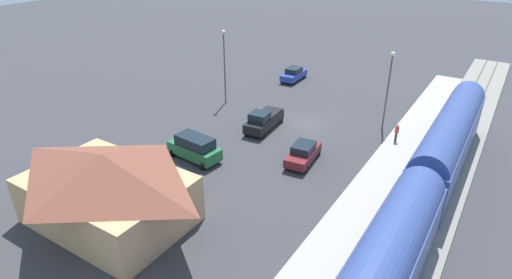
{
  "coord_description": "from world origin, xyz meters",
  "views": [
    {
      "loc": [
        -17.14,
        36.7,
        18.2
      ],
      "look_at": [
        1.17,
        7.81,
        1.0
      ],
      "focal_mm": 29.64,
      "sensor_mm": 36.0,
      "label": 1
    }
  ],
  "objects_px": {
    "sedan_blue": "(294,74)",
    "light_pole_near_platform": "(389,82)",
    "pedestrian_on_platform": "(397,132)",
    "suv_green": "(195,147)",
    "sedan_maroon": "(303,153)",
    "station_building": "(107,187)",
    "pickup_black": "(264,120)",
    "light_pole_lot_center": "(224,59)"
  },
  "relations": [
    {
      "from": "station_building",
      "to": "pedestrian_on_platform",
      "type": "xyz_separation_m",
      "value": [
        -13.27,
        -22.09,
        -1.45
      ]
    },
    {
      "from": "pickup_black",
      "to": "light_pole_lot_center",
      "type": "distance_m",
      "value": 9.42
    },
    {
      "from": "pedestrian_on_platform",
      "to": "light_pole_lot_center",
      "type": "distance_m",
      "value": 20.01
    },
    {
      "from": "suv_green",
      "to": "sedan_maroon",
      "type": "bearing_deg",
      "value": -150.72
    },
    {
      "from": "sedan_maroon",
      "to": "light_pole_lot_center",
      "type": "relative_size",
      "value": 0.56
    },
    {
      "from": "station_building",
      "to": "sedan_blue",
      "type": "xyz_separation_m",
      "value": [
        3.41,
        -33.35,
        -1.86
      ]
    },
    {
      "from": "station_building",
      "to": "light_pole_near_platform",
      "type": "xyz_separation_m",
      "value": [
        -11.2,
        -24.85,
        2.21
      ]
    },
    {
      "from": "sedan_blue",
      "to": "light_pole_near_platform",
      "type": "xyz_separation_m",
      "value": [
        -14.61,
        8.5,
        4.06
      ]
    },
    {
      "from": "light_pole_near_platform",
      "to": "light_pole_lot_center",
      "type": "bearing_deg",
      "value": 8.95
    },
    {
      "from": "suv_green",
      "to": "pedestrian_on_platform",
      "type": "bearing_deg",
      "value": -138.63
    },
    {
      "from": "suv_green",
      "to": "sedan_blue",
      "type": "relative_size",
      "value": 1.12
    },
    {
      "from": "suv_green",
      "to": "sedan_blue",
      "type": "xyz_separation_m",
      "value": [
        2.72,
        -23.56,
        -0.27
      ]
    },
    {
      "from": "pedestrian_on_platform",
      "to": "light_pole_near_platform",
      "type": "relative_size",
      "value": 0.22
    },
    {
      "from": "station_building",
      "to": "pickup_black",
      "type": "distance_m",
      "value": 18.35
    },
    {
      "from": "pedestrian_on_platform",
      "to": "suv_green",
      "type": "distance_m",
      "value": 18.61
    },
    {
      "from": "pickup_black",
      "to": "light_pole_near_platform",
      "type": "bearing_deg",
      "value": -146.59
    },
    {
      "from": "light_pole_near_platform",
      "to": "sedan_maroon",
      "type": "bearing_deg",
      "value": 70.57
    },
    {
      "from": "suv_green",
      "to": "station_building",
      "type": "bearing_deg",
      "value": 94.04
    },
    {
      "from": "pedestrian_on_platform",
      "to": "light_pole_lot_center",
      "type": "relative_size",
      "value": 0.2
    },
    {
      "from": "sedan_maroon",
      "to": "light_pole_near_platform",
      "type": "relative_size",
      "value": 0.59
    },
    {
      "from": "light_pole_near_platform",
      "to": "sedan_blue",
      "type": "bearing_deg",
      "value": -30.19
    },
    {
      "from": "sedan_maroon",
      "to": "light_pole_near_platform",
      "type": "height_order",
      "value": "light_pole_near_platform"
    },
    {
      "from": "station_building",
      "to": "light_pole_near_platform",
      "type": "distance_m",
      "value": 27.35
    },
    {
      "from": "station_building",
      "to": "pickup_black",
      "type": "relative_size",
      "value": 2.06
    },
    {
      "from": "station_building",
      "to": "suv_green",
      "type": "bearing_deg",
      "value": -85.96
    },
    {
      "from": "pickup_black",
      "to": "sedan_maroon",
      "type": "bearing_deg",
      "value": 148.76
    },
    {
      "from": "sedan_blue",
      "to": "light_pole_near_platform",
      "type": "height_order",
      "value": "light_pole_near_platform"
    },
    {
      "from": "pickup_black",
      "to": "light_pole_lot_center",
      "type": "relative_size",
      "value": 0.66
    },
    {
      "from": "suv_green",
      "to": "sedan_maroon",
      "type": "xyz_separation_m",
      "value": [
        -8.2,
        -4.6,
        -0.27
      ]
    },
    {
      "from": "sedan_maroon",
      "to": "pickup_black",
      "type": "distance_m",
      "value": 7.42
    },
    {
      "from": "light_pole_near_platform",
      "to": "pedestrian_on_platform",
      "type": "bearing_deg",
      "value": 126.89
    },
    {
      "from": "station_building",
      "to": "light_pole_lot_center",
      "type": "bearing_deg",
      "value": -73.97
    },
    {
      "from": "pedestrian_on_platform",
      "to": "sedan_maroon",
      "type": "xyz_separation_m",
      "value": [
        5.77,
        7.7,
        -0.4
      ]
    },
    {
      "from": "station_building",
      "to": "sedan_blue",
      "type": "relative_size",
      "value": 2.52
    },
    {
      "from": "pedestrian_on_platform",
      "to": "pickup_black",
      "type": "bearing_deg",
      "value": 17.66
    },
    {
      "from": "pedestrian_on_platform",
      "to": "suv_green",
      "type": "xyz_separation_m",
      "value": [
        13.97,
        12.3,
        -0.13
      ]
    },
    {
      "from": "light_pole_lot_center",
      "to": "pedestrian_on_platform",
      "type": "bearing_deg",
      "value": 180.0
    },
    {
      "from": "sedan_blue",
      "to": "pickup_black",
      "type": "height_order",
      "value": "pickup_black"
    },
    {
      "from": "sedan_blue",
      "to": "light_pole_lot_center",
      "type": "relative_size",
      "value": 0.54
    },
    {
      "from": "sedan_maroon",
      "to": "suv_green",
      "type": "bearing_deg",
      "value": 29.28
    },
    {
      "from": "station_building",
      "to": "sedan_blue",
      "type": "distance_m",
      "value": 33.58
    },
    {
      "from": "suv_green",
      "to": "sedan_blue",
      "type": "distance_m",
      "value": 23.72
    }
  ]
}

